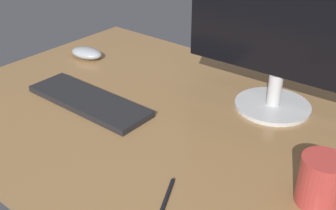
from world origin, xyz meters
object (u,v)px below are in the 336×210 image
monitor (286,13)px  coffee_mug (321,181)px  pen (165,203)px  computer_mouse (87,53)px  keyboard (89,101)px

monitor → coffee_mug: size_ratio=5.24×
monitor → pen: 51.84cm
monitor → computer_mouse: 67.33cm
computer_mouse → pen: (63.88, -37.49, -1.31)cm
monitor → pen: monitor is taller
computer_mouse → pen: 74.08cm
monitor → coffee_mug: (22.50, -27.30, -20.16)cm
monitor → pen: size_ratio=3.80×
keyboard → computer_mouse: size_ratio=3.21×
coffee_mug → pen: (-21.27, -18.33, -4.41)cm
computer_mouse → monitor: bearing=-1.4°
computer_mouse → coffee_mug: size_ratio=1.18×
keyboard → coffee_mug: size_ratio=3.78×
monitor → keyboard: size_ratio=1.39×
keyboard → pen: keyboard is taller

